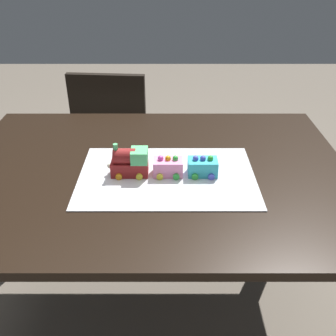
{
  "coord_description": "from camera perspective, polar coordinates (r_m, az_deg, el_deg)",
  "views": [
    {
      "loc": [
        0.06,
        -1.17,
        1.44
      ],
      "look_at": [
        0.05,
        -0.06,
        0.77
      ],
      "focal_mm": 40.96,
      "sensor_mm": 36.0,
      "label": 1
    }
  ],
  "objects": [
    {
      "name": "ground_plane",
      "position": [
        1.85,
        -1.7,
        -20.09
      ],
      "size": [
        8.0,
        8.0,
        0.0
      ],
      "primitive_type": "plane",
      "color": "#6B6054"
    },
    {
      "name": "dining_table",
      "position": [
        1.42,
        -2.09,
        -3.74
      ],
      "size": [
        1.4,
        1.0,
        0.74
      ],
      "color": "black",
      "rests_on": "ground"
    },
    {
      "name": "chair",
      "position": [
        2.24,
        -7.78,
        5.04
      ],
      "size": [
        0.43,
        0.43,
        0.86
      ],
      "rotation": [
        0.0,
        0.0,
        3.06
      ],
      "color": "black",
      "rests_on": "ground"
    },
    {
      "name": "cake_board",
      "position": [
        1.31,
        0.0,
        -1.2
      ],
      "size": [
        0.6,
        0.4,
        0.0
      ],
      "primitive_type": "cube",
      "color": "silver",
      "rests_on": "dining_table"
    },
    {
      "name": "cake_locomotive",
      "position": [
        1.3,
        -5.53,
        0.88
      ],
      "size": [
        0.14,
        0.08,
        0.12
      ],
      "color": "maroon",
      "rests_on": "cake_board"
    },
    {
      "name": "cake_car_gondola_bubblegum",
      "position": [
        1.3,
        0.16,
        0.2
      ],
      "size": [
        0.1,
        0.08,
        0.07
      ],
      "color": "pink",
      "rests_on": "cake_board"
    },
    {
      "name": "cake_car_tanker_turquoise",
      "position": [
        1.31,
        5.32,
        0.19
      ],
      "size": [
        0.1,
        0.08,
        0.07
      ],
      "color": "#38B7C6",
      "rests_on": "cake_board"
    }
  ]
}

